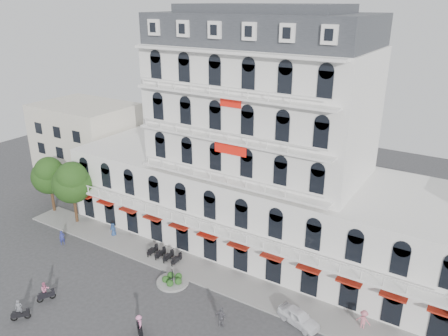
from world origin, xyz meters
TOP-DOWN VIEW (x-y plane):
  - ground at (0.00, 0.00)m, footprint 120.00×120.00m
  - sidewalk at (0.00, 9.00)m, footprint 53.00×4.00m
  - main_building at (0.00, 18.00)m, footprint 45.00×15.00m
  - flank_building_west at (-30.00, 20.00)m, footprint 14.00×10.00m
  - traffic_island at (-3.00, 6.00)m, footprint 3.20×3.20m
  - parked_scooter_row at (-6.35, 8.80)m, footprint 4.40×1.80m
  - tree_west_outer at (-25.95, 9.98)m, footprint 4.50×4.48m
  - tree_west_inner at (-20.95, 9.48)m, footprint 4.76×4.76m
  - parked_car at (9.81, 7.21)m, footprint 4.23×2.66m
  - rider_west at (-10.93, -5.25)m, footprint 1.27×1.34m
  - rider_southwest at (-11.27, -2.37)m, footprint 1.00×1.57m
  - rider_center at (-0.89, -1.05)m, footprint 1.38×1.23m
  - pedestrian_left at (-14.64, 9.50)m, footprint 0.95×0.78m
  - pedestrian_mid at (4.36, 3.39)m, footprint 1.17×0.65m
  - pedestrian_right at (14.69, 9.50)m, footprint 1.24×0.77m
  - pedestrian_far at (-18.21, 5.07)m, footprint 0.66×0.74m

SIDE VIEW (x-z plane):
  - ground at x=0.00m, z-range 0.00..0.00m
  - parked_scooter_row at x=-6.35m, z-range -0.55..0.55m
  - sidewalk at x=0.00m, z-range 0.00..0.16m
  - traffic_island at x=-3.00m, z-range -0.54..1.06m
  - parked_car at x=9.81m, z-range 0.00..1.34m
  - pedestrian_left at x=-14.64m, z-range 0.00..1.69m
  - pedestrian_far at x=-18.21m, z-range 0.00..1.70m
  - rider_west at x=-10.93m, z-range -0.12..1.94m
  - pedestrian_right at x=14.69m, z-range 0.00..1.86m
  - pedestrian_mid at x=4.36m, z-range 0.00..1.89m
  - rider_center at x=-0.89m, z-range 0.02..1.95m
  - rider_southwest at x=-11.27m, z-range 0.00..1.99m
  - tree_west_outer at x=-25.95m, z-range 1.47..9.23m
  - tree_west_inner at x=-20.95m, z-range 1.56..9.81m
  - flank_building_west at x=-30.00m, z-range 0.00..12.00m
  - main_building at x=0.00m, z-range -2.94..22.86m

